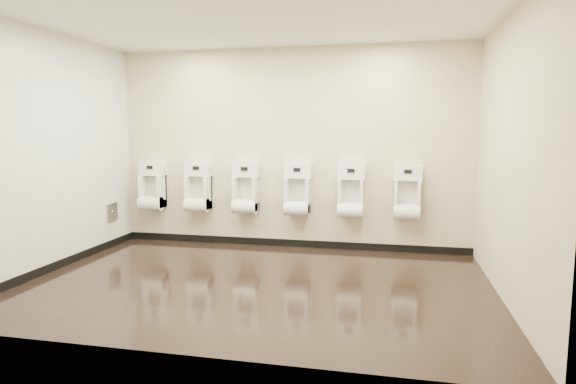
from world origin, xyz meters
name	(u,v)px	position (x,y,z in m)	size (l,w,h in m)	color
ground	(257,283)	(0.00, 0.00, 0.00)	(5.00, 3.50, 0.00)	black
ceiling	(254,17)	(0.00, 0.00, 2.80)	(5.00, 3.50, 0.00)	white
back_wall	(290,149)	(0.00, 1.75, 1.40)	(5.00, 0.02, 2.80)	beige
front_wall	(186,166)	(0.00, -1.75, 1.40)	(5.00, 0.02, 2.80)	beige
left_wall	(48,152)	(-2.50, 0.00, 1.40)	(0.02, 3.50, 2.80)	beige
right_wall	(510,157)	(2.50, 0.00, 1.40)	(0.02, 3.50, 2.80)	beige
tile_overlay_left	(49,152)	(-2.50, 0.00, 1.40)	(0.01, 3.50, 2.80)	silver
skirting_back	(290,243)	(0.00, 1.74, 0.05)	(5.00, 0.02, 0.10)	black
skirting_left	(56,265)	(-2.49, 0.00, 0.05)	(0.02, 3.50, 0.10)	black
access_panel	(112,212)	(-2.48, 1.20, 0.50)	(0.04, 0.25, 0.25)	#9E9EA3
urinal_0	(152,189)	(-2.07, 1.62, 0.79)	(0.39, 0.29, 0.72)	white
urinal_1	(198,190)	(-1.34, 1.62, 0.79)	(0.39, 0.29, 0.72)	white
urinal_2	(246,192)	(-0.62, 1.62, 0.79)	(0.39, 0.29, 0.72)	white
urinal_3	(298,193)	(0.14, 1.62, 0.79)	(0.39, 0.29, 0.72)	white
urinal_4	(351,194)	(0.87, 1.62, 0.79)	(0.39, 0.29, 0.72)	white
urinal_5	(407,196)	(1.62, 1.62, 0.79)	(0.39, 0.29, 0.72)	white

